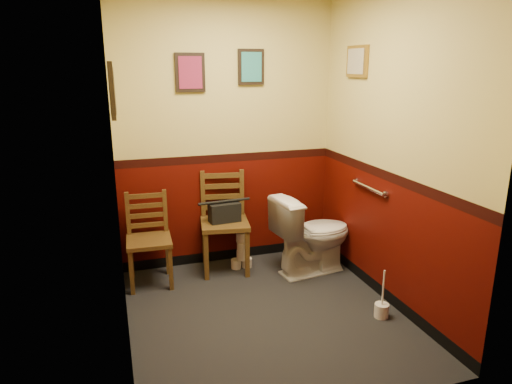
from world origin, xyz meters
TOP-DOWN VIEW (x-y plane):
  - floor at (0.00, 0.00)m, footprint 2.20×2.40m
  - wall_back at (0.00, 1.20)m, footprint 2.20×0.00m
  - wall_front at (0.00, -1.20)m, footprint 2.20×0.00m
  - wall_left at (-1.10, 0.00)m, footprint 0.00×2.40m
  - wall_right at (1.10, 0.00)m, footprint 0.00×2.40m
  - grab_bar at (1.07, 0.25)m, footprint 0.05×0.56m
  - framed_print_back_a at (-0.35, 1.18)m, footprint 0.28×0.04m
  - framed_print_back_b at (0.25, 1.18)m, footprint 0.26×0.04m
  - framed_print_left at (-1.08, 0.10)m, footprint 0.04×0.30m
  - framed_print_right at (1.08, 0.60)m, footprint 0.04×0.34m
  - toilet at (0.72, 0.65)m, footprint 0.86×0.55m
  - toilet_brush at (0.90, -0.33)m, footprint 0.12×0.12m
  - chair_left at (-0.85, 0.91)m, footprint 0.43×0.43m
  - chair_right at (-0.09, 1.00)m, footprint 0.53×0.53m
  - handbag at (-0.10, 0.96)m, footprint 0.31×0.17m
  - tp_stack at (0.07, 0.94)m, footprint 0.22×0.13m

SIDE VIEW (x-z plane):
  - floor at x=0.00m, z-range 0.00..0.00m
  - toilet_brush at x=0.90m, z-range -0.14..0.28m
  - tp_stack at x=0.07m, z-range -0.03..0.35m
  - toilet at x=0.72m, z-range 0.00..0.79m
  - chair_left at x=-0.85m, z-range 0.00..0.87m
  - chair_right at x=-0.09m, z-range 0.00..1.00m
  - handbag at x=-0.10m, z-range 0.51..0.73m
  - grab_bar at x=1.07m, z-range 0.92..0.98m
  - wall_back at x=0.00m, z-range 0.00..2.70m
  - wall_front at x=0.00m, z-range 0.00..2.70m
  - wall_left at x=-1.10m, z-range 0.00..2.70m
  - wall_right at x=1.10m, z-range 0.00..2.70m
  - framed_print_left at x=-1.08m, z-range 1.66..2.04m
  - framed_print_back_a at x=-0.35m, z-range 1.77..2.13m
  - framed_print_back_b at x=0.25m, z-range 1.83..2.17m
  - framed_print_right at x=1.08m, z-range 1.91..2.19m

